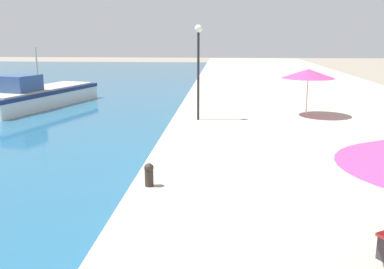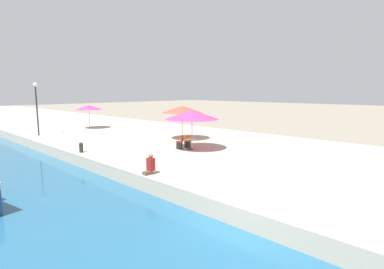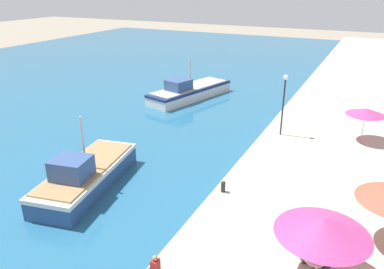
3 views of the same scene
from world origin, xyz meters
TOP-DOWN VIEW (x-y plane):
  - ground_plane at (0.00, 0.00)m, footprint 200.00×200.00m
  - quay_promenade at (8.00, 37.00)m, footprint 16.00×90.00m
  - cafe_umbrella_pink at (6.13, 8.30)m, footprint 3.54×3.54m
  - cafe_umbrella_white at (8.58, 11.76)m, footprint 3.23×3.23m
  - cafe_umbrella_striped at (6.83, 23.78)m, footprint 2.68×2.68m
  - cafe_table at (6.02, 8.35)m, footprint 0.80×0.80m
  - cafe_chair_left at (6.37, 8.98)m, footprint 0.56×0.57m
  - cafe_chair_right at (5.64, 8.96)m, footprint 0.57×0.58m
  - person_at_quay at (0.50, 5.57)m, footprint 0.53×0.36m
  - mooring_bollard at (0.53, 12.63)m, footprint 0.26×0.26m
  - lamppost at (1.32, 22.27)m, footprint 0.36×0.36m

SIDE VIEW (x-z plane):
  - ground_plane at x=0.00m, z-range 0.00..0.00m
  - quay_promenade at x=8.00m, z-range 0.00..0.76m
  - cafe_chair_left at x=6.37m, z-range 0.63..1.54m
  - cafe_chair_right at x=5.64m, z-range 0.63..1.54m
  - mooring_bollard at x=0.53m, z-range 0.78..1.43m
  - person_at_quay at x=0.50m, z-range 0.70..1.68m
  - cafe_table at x=6.02m, z-range 0.92..1.66m
  - cafe_umbrella_striped at x=6.83m, z-range 1.73..4.14m
  - cafe_umbrella_pink at x=6.13m, z-range 1.77..4.41m
  - cafe_umbrella_white at x=8.58m, z-range 1.83..4.53m
  - lamppost at x=1.32m, z-range 1.57..6.13m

